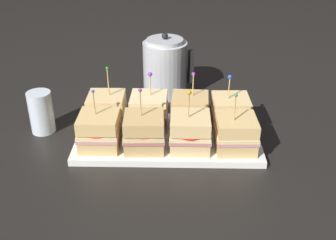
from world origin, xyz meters
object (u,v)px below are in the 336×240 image
kettle_steel (165,67)px  sandwich_front_center_right (190,132)px  sandwich_back_center_left (149,111)px  sandwich_back_far_right (230,112)px  sandwich_front_far_right (236,134)px  sandwich_back_center_right (190,112)px  sandwich_front_center_left (144,132)px  sandwich_front_far_left (99,131)px  drinking_glass (41,112)px  serving_platter (168,138)px  sandwich_back_far_left (107,110)px

kettle_steel → sandwich_front_center_right: bearing=-78.8°
sandwich_back_center_left → kettle_steel: (0.04, 0.25, 0.03)m
sandwich_back_far_right → sandwich_front_far_right: bearing=-89.4°
kettle_steel → sandwich_back_center_right: bearing=-73.6°
sandwich_front_center_left → sandwich_back_far_right: size_ratio=1.07×
sandwich_front_far_left → sandwich_back_center_left: 0.16m
sandwich_front_center_left → kettle_steel: 0.37m
sandwich_back_far_right → drinking_glass: (-0.52, -0.01, -0.00)m
serving_platter → sandwich_front_far_right: size_ratio=3.11×
sandwich_back_far_left → sandwich_front_center_left: bearing=-46.2°
sandwich_front_center_right → sandwich_back_center_left: sandwich_front_center_right is taller
sandwich_front_center_left → sandwich_back_center_right: size_ratio=1.04×
sandwich_back_center_left → drinking_glass: bearing=-178.3°
serving_platter → sandwich_front_center_left: bearing=-134.6°
sandwich_front_center_right → sandwich_back_center_left: 0.16m
sandwich_front_center_left → sandwich_front_far_left: bearing=178.5°
sandwich_back_far_left → sandwich_back_far_right: size_ratio=1.12×
sandwich_front_center_left → sandwich_back_center_left: size_ratio=1.05×
sandwich_back_far_left → sandwich_back_center_right: 0.23m
sandwich_front_center_right → sandwich_front_far_right: size_ratio=1.04×
sandwich_front_center_right → drinking_glass: sandwich_front_center_right is taller
sandwich_back_center_right → sandwich_front_center_left: bearing=-136.0°
sandwich_back_center_left → sandwich_back_far_right: (0.22, 0.00, -0.00)m
sandwich_back_center_right → kettle_steel: bearing=106.4°
sandwich_front_center_left → sandwich_front_center_right: 0.12m
sandwich_front_center_left → sandwich_back_far_right: sandwich_front_center_left is taller
sandwich_front_far_left → sandwich_front_far_right: (0.35, -0.00, -0.00)m
sandwich_back_far_left → drinking_glass: 0.18m
sandwich_front_far_right → sandwich_back_center_left: 0.25m
serving_platter → kettle_steel: 0.32m
sandwich_front_far_left → kettle_steel: bearing=66.4°
sandwich_back_far_right → drinking_glass: bearing=-178.9°
sandwich_back_center_right → kettle_steel: (-0.07, 0.25, 0.03)m
sandwich_back_center_left → sandwich_back_center_right: size_ratio=0.98×
sandwich_front_center_left → drinking_glass: bearing=159.9°
sandwich_front_far_left → drinking_glass: size_ratio=1.32×
sandwich_front_far_left → sandwich_front_center_left: (0.11, -0.00, 0.00)m
drinking_glass → sandwich_front_far_right: bearing=-11.5°
sandwich_front_far_right → sandwich_back_center_left: bearing=152.9°
sandwich_back_far_left → kettle_steel: (0.16, 0.25, 0.03)m
sandwich_back_far_left → sandwich_front_center_right: bearing=-27.0°
sandwich_back_center_right → sandwich_back_center_left: bearing=178.9°
serving_platter → sandwich_front_far_left: 0.19m
sandwich_front_far_right → drinking_glass: size_ratio=1.32×
serving_platter → sandwich_back_center_right: size_ratio=3.08×
sandwich_back_far_right → sandwich_back_far_left: bearing=-180.0°
sandwich_back_far_left → kettle_steel: 0.29m
sandwich_front_far_left → sandwich_back_far_right: size_ratio=1.02×
serving_platter → sandwich_back_far_left: size_ratio=2.83×
sandwich_front_far_left → sandwich_back_far_left: 0.11m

